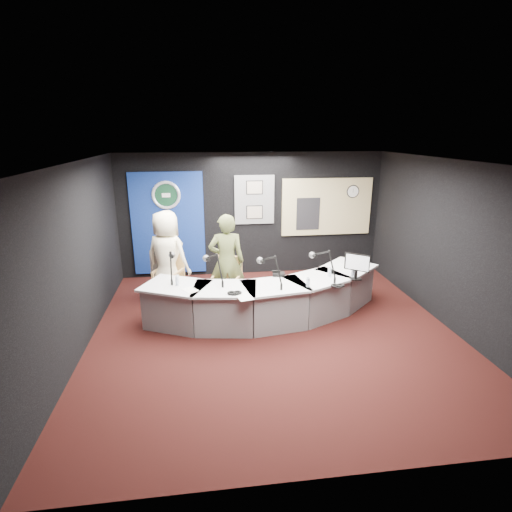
{
  "coord_description": "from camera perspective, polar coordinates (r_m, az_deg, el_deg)",
  "views": [
    {
      "loc": [
        -1.09,
        -5.95,
        3.23
      ],
      "look_at": [
        -0.2,
        0.8,
        1.1
      ],
      "focal_mm": 28.0,
      "sensor_mm": 36.0,
      "label": 1
    }
  ],
  "objects": [
    {
      "name": "equipment_rack",
      "position": [
        9.38,
        7.44,
        5.99
      ],
      "size": [
        0.55,
        0.02,
        0.75
      ],
      "primitive_type": "cube",
      "color": "black",
      "rests_on": "booth_window_frame"
    },
    {
      "name": "paper_stack",
      "position": [
        6.63,
        -9.41,
        -4.8
      ],
      "size": [
        0.31,
        0.33,
        0.0
      ],
      "primitive_type": "cube",
      "rotation": [
        0.0,
        0.0,
        0.57
      ],
      "color": "white",
      "rests_on": "broadcast_desk"
    },
    {
      "name": "boom_mic_a",
      "position": [
        7.1,
        -11.98,
        -0.9
      ],
      "size": [
        0.16,
        0.74,
        0.6
      ],
      "primitive_type": null,
      "color": "black",
      "rests_on": "broadcast_desk"
    },
    {
      "name": "wall_back",
      "position": [
        9.2,
        -0.56,
        5.9
      ],
      "size": [
        6.0,
        0.02,
        2.8
      ],
      "primitive_type": "cube",
      "color": "black",
      "rests_on": "ground"
    },
    {
      "name": "computer_monitor",
      "position": [
        7.11,
        14.21,
        -0.86
      ],
      "size": [
        0.35,
        0.27,
        0.28
      ],
      "primitive_type": "cube",
      "rotation": [
        0.0,
        0.0,
        -0.65
      ],
      "color": "black",
      "rests_on": "broadcast_desk"
    },
    {
      "name": "agency_seal",
      "position": [
        9.01,
        -12.72,
        8.47
      ],
      "size": [
        0.63,
        0.07,
        0.63
      ],
      "primitive_type": "torus",
      "rotation": [
        1.57,
        0.0,
        0.0
      ],
      "color": "silver",
      "rests_on": "backdrop_panel"
    },
    {
      "name": "person_man",
      "position": [
        7.88,
        -12.57,
        -0.16
      ],
      "size": [
        1.06,
        0.94,
        1.82
      ],
      "primitive_type": "imported",
      "rotation": [
        0.0,
        0.0,
        2.64
      ],
      "color": "#FFF2CB",
      "rests_on": "ground"
    },
    {
      "name": "armchair_left",
      "position": [
        8.03,
        -12.36,
        -3.3
      ],
      "size": [
        0.67,
        0.67,
        0.9
      ],
      "primitive_type": null,
      "rotation": [
        0.0,
        0.0,
        -0.42
      ],
      "color": "tan",
      "rests_on": "ground"
    },
    {
      "name": "ceiling",
      "position": [
        6.06,
        2.94,
        13.29
      ],
      "size": [
        6.0,
        6.0,
        0.02
      ],
      "primitive_type": "cube",
      "color": "silver",
      "rests_on": "ground"
    },
    {
      "name": "wall_front",
      "position": [
        3.64,
        11.31,
        -13.22
      ],
      "size": [
        6.0,
        0.02,
        2.8
      ],
      "primitive_type": "cube",
      "color": "black",
      "rests_on": "ground"
    },
    {
      "name": "booth_glow",
      "position": [
        9.5,
        10.09,
        6.93
      ],
      "size": [
        2.0,
        0.02,
        1.2
      ],
      "primitive_type": "cube",
      "color": "#FFC8A1",
      "rests_on": "booth_window_frame"
    },
    {
      "name": "wall_left",
      "position": [
        6.51,
        -24.23,
        -0.53
      ],
      "size": [
        0.02,
        6.0,
        2.8
      ],
      "primitive_type": "cube",
      "color": "black",
      "rests_on": "ground"
    },
    {
      "name": "person_woman",
      "position": [
        7.45,
        -4.21,
        -0.84
      ],
      "size": [
        0.68,
        0.46,
        1.81
      ],
      "primitive_type": "imported",
      "rotation": [
        0.0,
        0.0,
        3.1
      ],
      "color": "#535B2F",
      "rests_on": "ground"
    },
    {
      "name": "headphones_near",
      "position": [
        6.82,
        11.58,
        -4.15
      ],
      "size": [
        0.19,
        0.19,
        0.03
      ],
      "primitive_type": "torus",
      "color": "black",
      "rests_on": "broadcast_desk"
    },
    {
      "name": "framed_photo_upper",
      "position": [
        9.04,
        -0.2,
        9.75
      ],
      "size": [
        0.34,
        0.02,
        0.27
      ],
      "primitive_type": "cube",
      "color": "gray",
      "rests_on": "pinboard"
    },
    {
      "name": "pinboard",
      "position": [
        9.11,
        -0.23,
        8.03
      ],
      "size": [
        0.9,
        0.04,
        1.1
      ],
      "primitive_type": "cube",
      "color": "slate",
      "rests_on": "wall_back"
    },
    {
      "name": "wall_clock",
      "position": [
        9.62,
        13.69,
        8.95
      ],
      "size": [
        0.28,
        0.01,
        0.28
      ],
      "primitive_type": "cylinder",
      "rotation": [
        1.57,
        0.0,
        0.0
      ],
      "color": "white",
      "rests_on": "booth_window_frame"
    },
    {
      "name": "draped_jacket",
      "position": [
        8.2,
        -13.16,
        -1.66
      ],
      "size": [
        0.5,
        0.29,
        0.7
      ],
      "primitive_type": "cube",
      "rotation": [
        0.0,
        0.0,
        -0.42
      ],
      "color": "slate",
      "rests_on": "armchair_left"
    },
    {
      "name": "booth_window_frame",
      "position": [
        9.51,
        10.07,
        6.94
      ],
      "size": [
        2.12,
        0.06,
        1.32
      ],
      "primitive_type": "cube",
      "color": "tan",
      "rests_on": "wall_back"
    },
    {
      "name": "water_bottles",
      "position": [
        6.78,
        1.86,
        -3.29
      ],
      "size": [
        3.15,
        0.5,
        0.18
      ],
      "primitive_type": null,
      "color": "silver",
      "rests_on": "broadcast_desk"
    },
    {
      "name": "seal_center",
      "position": [
        9.02,
        -12.72,
        8.48
      ],
      "size": [
        0.48,
        0.01,
        0.48
      ],
      "primitive_type": "cylinder",
      "rotation": [
        1.57,
        0.0,
        0.0
      ],
      "color": "#0E341F",
      "rests_on": "backdrop_panel"
    },
    {
      "name": "backdrop_panel",
      "position": [
        9.17,
        -12.44,
        4.5
      ],
      "size": [
        1.6,
        0.05,
        2.3
      ],
      "primitive_type": "cube",
      "color": "navy",
      "rests_on": "wall_back"
    },
    {
      "name": "notepad",
      "position": [
        6.29,
        -1.66,
        -5.85
      ],
      "size": [
        0.29,
        0.36,
        0.0
      ],
      "primitive_type": "cube",
      "rotation": [
        0.0,
        0.0,
        0.24
      ],
      "color": "white",
      "rests_on": "broadcast_desk"
    },
    {
      "name": "armchair_right",
      "position": [
        7.62,
        -4.13,
        -4.28
      ],
      "size": [
        0.61,
        0.61,
        0.85
      ],
      "primitive_type": null,
      "rotation": [
        0.0,
        0.0,
        -0.35
      ],
      "color": "tan",
      "rests_on": "ground"
    },
    {
      "name": "boom_mic_d",
      "position": [
        7.08,
        9.6,
        -0.8
      ],
      "size": [
        0.38,
        0.68,
        0.6
      ],
      "primitive_type": null,
      "color": "black",
      "rests_on": "broadcast_desk"
    },
    {
      "name": "headphones_far",
      "position": [
        6.4,
        -3.09,
        -5.28
      ],
      "size": [
        0.19,
        0.19,
        0.03
      ],
      "primitive_type": "torus",
      "color": "black",
      "rests_on": "broadcast_desk"
    },
    {
      "name": "framed_photo_lower",
      "position": [
        9.13,
        -0.2,
        6.27
      ],
      "size": [
        0.34,
        0.02,
        0.27
      ],
      "primitive_type": "cube",
      "color": "gray",
      "rests_on": "pinboard"
    },
    {
      "name": "boom_mic_c",
      "position": [
        6.69,
        2.06,
        -1.64
      ],
      "size": [
        0.4,
        0.67,
        0.6
      ],
      "primitive_type": null,
      "color": "black",
      "rests_on": "broadcast_desk"
    },
    {
      "name": "boom_mic_b",
      "position": [
        6.84,
        -6.03,
        -1.3
      ],
      "size": [
        0.38,
        0.68,
        0.6
      ],
      "primitive_type": null,
      "color": "black",
      "rests_on": "broadcast_desk"
    },
    {
      "name": "desk_phone",
      "position": [
        7.19,
        3.25,
        -2.6
      ],
      "size": [
        0.24,
        0.2,
        0.05
      ],
      "primitive_type": "cube",
      "rotation": [
        0.0,
        0.0,
        -0.16
      ],
      "color": "black",
      "rests_on": "broadcast_desk"
    },
    {
      "name": "wall_right",
      "position": [
        7.45,
        26.12,
        1.34
      ],
      "size": [
        0.02,
        6.0,
        2.8
      ],
      "primitive_type": "cube",
      "color": "black",
      "rests_on": "ground"
    },
    {
      "name": "broadcast_desk",
      "position": [
        7.17,
        1.46,
        -6.08
      ],
      "size": [
        4.5,
        1.9,
        0.75
      ],
      "primitive_type": null,
      "color": "silver",
      "rests_on": "ground"
    },
    {
      "name": "ground",
      "position": [
        6.86,
        2.58,
        -10.75
      ],
      "size": [
        6.0,
        6.0,
        0.0
      ],
      "primitive_type": "plane",
      "color": "black",
      "rests_on": "ground"
    }
  ]
}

